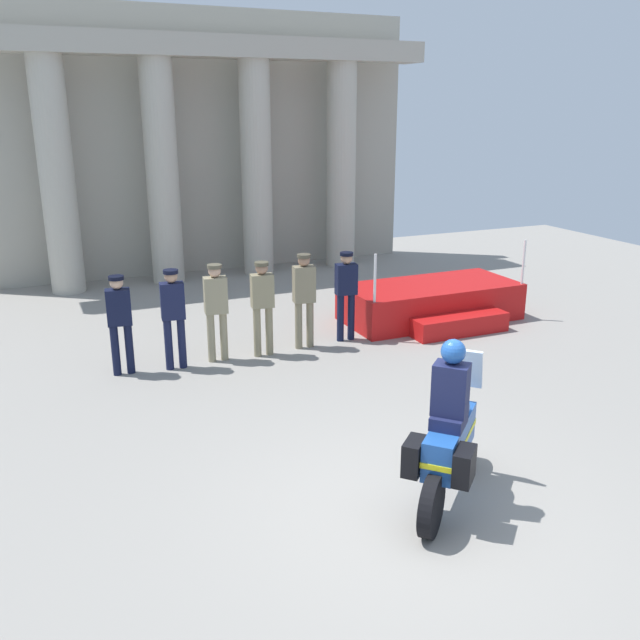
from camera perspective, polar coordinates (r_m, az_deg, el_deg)
The scene contains 10 objects.
ground_plane at distance 7.76m, azimuth 7.75°, elevation -15.36°, with size 28.38×28.38×0.00m, color gray.
colonnade_backdrop at distance 17.82m, azimuth -9.65°, elevation 14.49°, with size 11.30×1.62×6.48m.
reviewing_stand at distance 14.10m, azimuth 9.31°, elevation 1.38°, with size 3.53×2.12×1.64m.
officer_in_row_0 at distance 11.37m, azimuth -16.30°, elevation 0.24°, with size 0.40×0.26×1.64m.
officer_in_row_1 at distance 11.39m, azimuth -12.09°, elevation 0.73°, with size 0.40×0.26×1.68m.
officer_in_row_2 at distance 11.62m, azimuth -8.62°, elevation 1.25°, with size 0.40×0.26×1.68m.
officer_in_row_3 at distance 11.79m, azimuth -4.80°, elevation 1.59°, with size 0.40×0.26×1.67m.
officer_in_row_4 at distance 12.14m, azimuth -1.33°, elevation 2.23°, with size 0.40×0.26×1.71m.
officer_in_row_5 at distance 12.55m, azimuth 2.18°, elevation 2.60°, with size 0.40×0.26×1.66m.
motorcycle_with_rider at distance 7.57m, azimuth 10.63°, elevation -9.47°, with size 1.60×1.52×1.90m.
Camera 1 is at (-3.52, -5.52, 4.17)m, focal length 38.56 mm.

